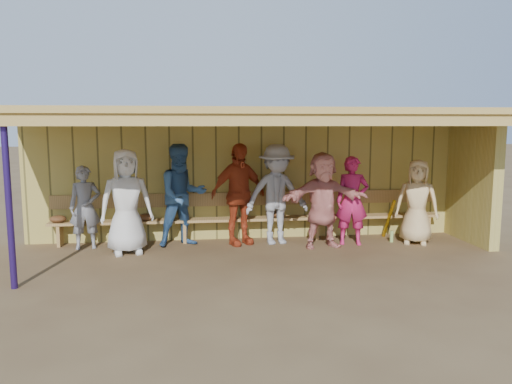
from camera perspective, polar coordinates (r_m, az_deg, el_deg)
ground at (r=8.80m, az=0.29°, el=-7.10°), size 90.00×90.00×0.00m
player_a at (r=9.57m, az=-18.95°, el=-1.67°), size 0.61×0.46×1.52m
player_b at (r=8.97m, az=-14.60°, el=-1.06°), size 1.01×0.78×1.84m
player_c at (r=9.34m, az=-8.43°, el=-0.37°), size 1.11×0.98×1.90m
player_d at (r=9.34m, az=-2.03°, el=-0.25°), size 1.21×0.89×1.91m
player_e at (r=9.41m, az=2.38°, el=-0.27°), size 1.32×0.89×1.89m
player_f at (r=9.22m, az=7.64°, el=-0.90°), size 1.68×0.68×1.76m
player_g at (r=9.53m, az=10.92°, el=-0.98°), size 0.68×0.52×1.67m
player_h at (r=9.89m, az=17.90°, el=-1.07°), size 0.93×0.79×1.61m
dugout_structure at (r=9.26m, az=2.13°, el=4.28°), size 8.80×3.20×2.50m
bench at (r=9.77m, az=-0.57°, el=-2.44°), size 7.60×0.34×0.93m
dugout_equipment at (r=9.59m, az=-5.92°, el=-2.90°), size 7.37×0.62×0.80m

